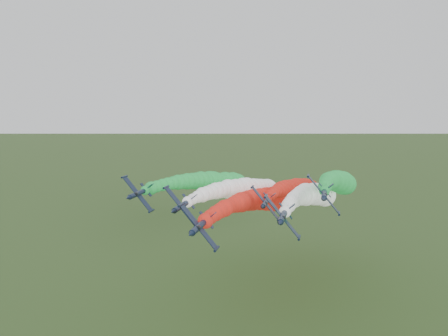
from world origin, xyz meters
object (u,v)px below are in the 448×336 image
at_px(jet_inner_right, 314,195).
at_px(jet_outer_right, 339,182).
at_px(jet_inner_left, 250,189).
at_px(jet_trail, 299,189).
at_px(jet_lead, 267,200).
at_px(jet_outer_left, 218,183).

relative_size(jet_inner_right, jet_outer_right, 1.00).
distance_m(jet_inner_right, jet_outer_right, 13.11).
relative_size(jet_inner_left, jet_trail, 1.00).
xyz_separation_m(jet_lead, jet_inner_left, (-6.41, 9.78, 0.97)).
height_order(jet_lead, jet_outer_left, jet_outer_left).
bearing_deg(jet_lead, jet_inner_left, 123.24).
distance_m(jet_inner_left, jet_inner_right, 19.25).
relative_size(jet_lead, jet_trail, 1.00).
relative_size(jet_inner_left, jet_outer_right, 1.00).
bearing_deg(jet_trail, jet_lead, -103.33).
xyz_separation_m(jet_lead, jet_outer_right, (19.66, 17.81, 2.89)).
height_order(jet_inner_left, jet_inner_right, jet_inner_left).
distance_m(jet_lead, jet_trail, 30.13).
xyz_separation_m(jet_inner_left, jet_outer_right, (26.07, 8.02, 1.92)).
height_order(jet_lead, jet_outer_right, jet_outer_right).
bearing_deg(jet_outer_left, jet_inner_left, -32.38).
distance_m(jet_outer_right, jet_trail, 17.75).
distance_m(jet_inner_right, jet_outer_left, 32.90).
xyz_separation_m(jet_inner_right, jet_outer_right, (7.03, 10.84, 2.21)).
relative_size(jet_outer_left, jet_trail, 1.00).
bearing_deg(jet_outer_right, jet_outer_left, -179.51).
xyz_separation_m(jet_outer_left, jet_outer_right, (38.20, 0.33, 1.52)).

